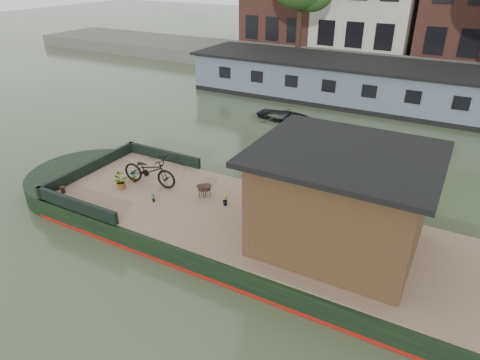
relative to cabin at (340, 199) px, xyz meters
The scene contains 18 objects.
ground 2.88m from the cabin, behind, with size 120.00×120.00×0.00m, color #2C3824.
houseboat_hull 3.87m from the cabin, behind, with size 14.01×4.02×0.60m.
houseboat_deck 2.52m from the cabin, behind, with size 11.80×3.80×0.05m, color #795F4B.
bow_bulwark 7.33m from the cabin, behind, with size 3.00×4.00×0.35m.
cabin is the anchor object (origin of this frame).
bicycle 5.93m from the cabin, behind, with size 0.62×1.79×0.94m, color black.
potted_plant_a 6.51m from the cabin, behind, with size 0.18×0.12×0.35m, color brown.
potted_plant_b 3.44m from the cabin, behind, with size 0.17×0.14×0.31m, color brown.
potted_plant_c 6.58m from the cabin, behind, with size 0.42×0.36×0.46m, color brown.
potted_plant_d 2.56m from the cabin, 146.62° to the left, with size 0.33×0.33×0.59m, color maroon.
potted_plant_e 5.27m from the cabin, behind, with size 0.14×0.10×0.27m, color #9B3A2D.
brazier_front 4.13m from the cabin, behind, with size 0.33×0.33×0.36m, color black, non-canonical shape.
brazier_rear 4.23m from the cabin, behind, with size 0.32×0.32×0.35m, color black, non-canonical shape.
bollard_port 6.53m from the cabin, behind, with size 0.16×0.16×0.18m, color black.
bollard_stbd 7.99m from the cabin, 169.82° to the right, with size 0.17×0.17×0.19m, color black.
dinghy 11.00m from the cabin, 119.23° to the left, with size 2.06×2.88×0.60m, color black.
far_houseboat 14.20m from the cabin, 98.88° to the left, with size 20.40×4.40×2.11m.
quay 20.67m from the cabin, 96.09° to the left, with size 60.00×6.00×0.90m, color #47443F.
Camera 1 is at (4.27, -8.54, 6.73)m, focal length 32.00 mm.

